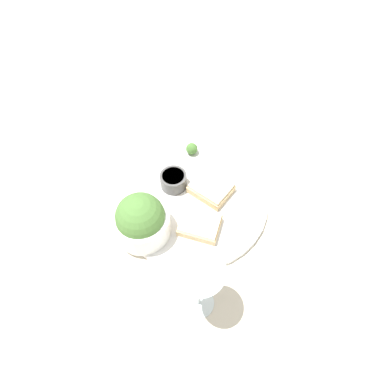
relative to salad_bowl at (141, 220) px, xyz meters
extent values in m
plane|color=beige|center=(-0.09, -0.10, -0.06)|extent=(4.00, 4.00, 0.00)
cylinder|color=white|center=(-0.09, -0.10, -0.05)|extent=(0.34, 0.34, 0.01)
cylinder|color=white|center=(0.00, 0.00, -0.02)|extent=(0.11, 0.11, 0.06)
sphere|color=#4C7A38|center=(0.00, 0.00, 0.01)|extent=(0.10, 0.10, 0.10)
cylinder|color=#4C4C4C|center=(-0.04, -0.13, -0.03)|extent=(0.06, 0.06, 0.04)
cylinder|color=tan|center=(-0.04, -0.13, -0.01)|extent=(0.05, 0.05, 0.01)
cube|color=#D1B27F|center=(-0.13, -0.12, -0.03)|extent=(0.11, 0.11, 0.02)
cube|color=#F4E5C1|center=(-0.13, -0.12, -0.02)|extent=(0.11, 0.10, 0.01)
cube|color=#D1B27F|center=(-0.12, -0.02, -0.03)|extent=(0.09, 0.08, 0.02)
cube|color=#F4E5C1|center=(-0.12, -0.02, -0.02)|extent=(0.09, 0.07, 0.01)
cylinder|color=silver|center=(-0.13, 0.13, -0.06)|extent=(0.06, 0.06, 0.01)
cylinder|color=silver|center=(-0.13, 0.13, -0.02)|extent=(0.01, 0.01, 0.06)
cone|color=silver|center=(-0.13, 0.13, 0.06)|extent=(0.08, 0.08, 0.09)
sphere|color=#477533|center=(-0.07, -0.23, -0.03)|extent=(0.03, 0.03, 0.03)
camera|label=1|loc=(-0.14, 0.28, 0.51)|focal=28.00mm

